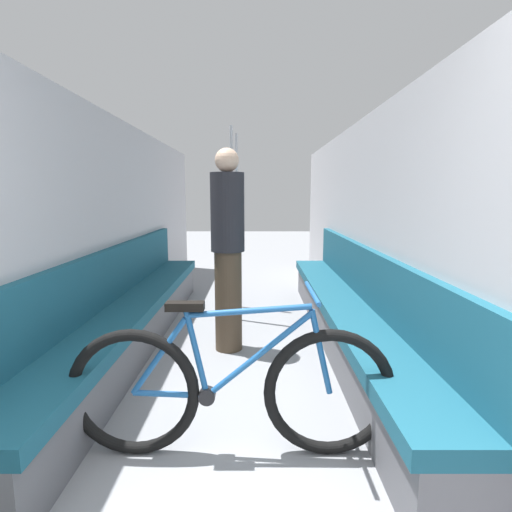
{
  "coord_description": "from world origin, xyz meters",
  "views": [
    {
      "loc": [
        0.15,
        -0.55,
        1.41
      ],
      "look_at": [
        0.15,
        2.08,
        1.01
      ],
      "focal_mm": 28.0,
      "sensor_mm": 36.0,
      "label": 1
    }
  ],
  "objects_px": {
    "grab_pole_far": "(237,225)",
    "passenger_standing": "(228,248)",
    "bicycle": "(231,390)",
    "grab_pole_near": "(232,229)",
    "bench_seat_row_left": "(132,315)",
    "bench_seat_row_right": "(348,315)"
  },
  "relations": [
    {
      "from": "bench_seat_row_left",
      "to": "bicycle",
      "type": "bearing_deg",
      "value": -56.71
    },
    {
      "from": "grab_pole_near",
      "to": "passenger_standing",
      "type": "height_order",
      "value": "grab_pole_near"
    },
    {
      "from": "grab_pole_near",
      "to": "grab_pole_far",
      "type": "relative_size",
      "value": 1.0
    },
    {
      "from": "grab_pole_far",
      "to": "passenger_standing",
      "type": "height_order",
      "value": "grab_pole_far"
    },
    {
      "from": "passenger_standing",
      "to": "bench_seat_row_left",
      "type": "bearing_deg",
      "value": 75.3
    },
    {
      "from": "bench_seat_row_left",
      "to": "grab_pole_near",
      "type": "bearing_deg",
      "value": 43.43
    },
    {
      "from": "grab_pole_far",
      "to": "passenger_standing",
      "type": "bearing_deg",
      "value": -90.51
    },
    {
      "from": "bicycle",
      "to": "bench_seat_row_right",
      "type": "bearing_deg",
      "value": 59.48
    },
    {
      "from": "grab_pole_near",
      "to": "grab_pole_far",
      "type": "height_order",
      "value": "same"
    },
    {
      "from": "bench_seat_row_right",
      "to": "grab_pole_near",
      "type": "distance_m",
      "value": 1.58
    },
    {
      "from": "bicycle",
      "to": "grab_pole_far",
      "type": "bearing_deg",
      "value": 93.83
    },
    {
      "from": "bench_seat_row_left",
      "to": "passenger_standing",
      "type": "relative_size",
      "value": 2.42
    },
    {
      "from": "bench_seat_row_right",
      "to": "passenger_standing",
      "type": "xyz_separation_m",
      "value": [
        -1.1,
        -0.04,
        0.64
      ]
    },
    {
      "from": "bench_seat_row_left",
      "to": "grab_pole_near",
      "type": "distance_m",
      "value": 1.43
    },
    {
      "from": "bench_seat_row_right",
      "to": "passenger_standing",
      "type": "bearing_deg",
      "value": -177.81
    },
    {
      "from": "bench_seat_row_left",
      "to": "bicycle",
      "type": "height_order",
      "value": "bench_seat_row_left"
    },
    {
      "from": "grab_pole_far",
      "to": "passenger_standing",
      "type": "xyz_separation_m",
      "value": [
        -0.01,
        -1.41,
        -0.1
      ]
    },
    {
      "from": "bench_seat_row_left",
      "to": "bench_seat_row_right",
      "type": "distance_m",
      "value": 2.01
    },
    {
      "from": "bicycle",
      "to": "passenger_standing",
      "type": "relative_size",
      "value": 0.98
    },
    {
      "from": "bench_seat_row_left",
      "to": "grab_pole_far",
      "type": "xyz_separation_m",
      "value": [
        0.92,
        1.37,
        0.74
      ]
    },
    {
      "from": "bicycle",
      "to": "grab_pole_near",
      "type": "bearing_deg",
      "value": 94.94
    },
    {
      "from": "grab_pole_near",
      "to": "bicycle",
      "type": "bearing_deg",
      "value": -86.83
    }
  ]
}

